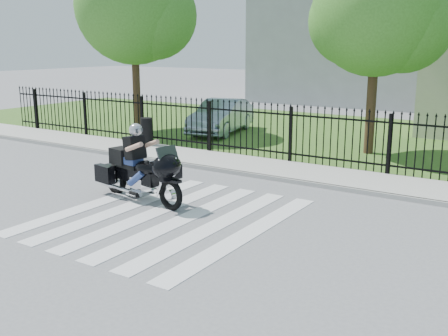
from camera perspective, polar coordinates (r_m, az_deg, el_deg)
The scene contains 12 objects.
ground at distance 11.44m, azimuth -6.15°, elevation -5.27°, with size 120.00×120.00×0.00m, color slate.
crosswalk at distance 11.44m, azimuth -6.15°, elevation -5.24°, with size 5.00×5.50×0.01m, color silver, non-canonical shape.
sidewalk at distance 15.47m, azimuth 5.54°, elevation -0.11°, with size 40.00×2.00×0.12m, color #ADAAA3.
curb at distance 14.62m, azimuth 3.73°, elevation -0.87°, with size 40.00×0.12×0.12m, color #ADAAA3.
grass_strip at distance 21.83m, azimuth 14.07°, elevation 3.35°, with size 40.00×12.00×0.02m, color #346020.
iron_fence at distance 16.19m, azimuth 7.25°, elevation 3.49°, with size 26.00×0.04×1.80m.
tree_left at distance 22.90m, azimuth -9.84°, elevation 16.97°, with size 4.80×4.80×7.58m.
tree_mid at distance 18.24m, azimuth 16.32°, elevation 16.04°, with size 4.20×4.20×6.78m.
building_tall at distance 35.86m, azimuth 17.57°, elevation 16.49°, with size 15.00×10.00×12.00m, color #989BA0.
motorcycle_rider at distance 12.54m, azimuth -9.27°, elevation -0.06°, with size 2.83×1.25×1.88m.
parked_car at distance 21.89m, azimuth -0.30°, elevation 5.65°, with size 1.48×4.23×1.39m, color #90A4B5.
litter_bin at distance 19.03m, azimuth -8.43°, elevation 3.99°, with size 0.43×0.43×0.96m, color black.
Camera 1 is at (6.88, -8.39, 3.63)m, focal length 42.00 mm.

